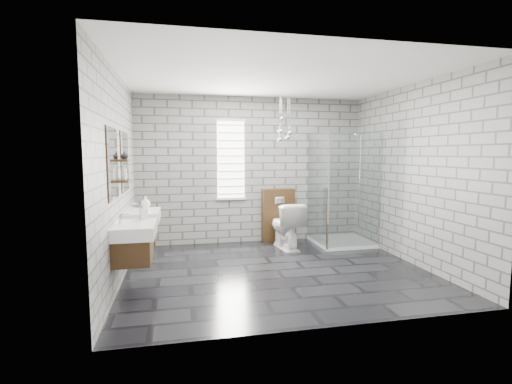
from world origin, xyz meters
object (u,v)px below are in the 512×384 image
object	(u,v)px
vanity_left	(131,232)
toilet	(286,225)
cistern_panel	(278,215)
vanity_right	(140,217)
shower_enclosure	(340,218)

from	to	relation	value
vanity_left	toilet	bearing A→B (deg)	35.39
vanity_left	cistern_panel	bearing A→B (deg)	42.86
cistern_panel	vanity_left	bearing A→B (deg)	-137.14
vanity_left	vanity_right	xyz separation A→B (m)	(0.00, 0.99, 0.00)
vanity_right	vanity_left	bearing A→B (deg)	-90.00
shower_enclosure	toilet	xyz separation A→B (m)	(-1.02, -0.00, -0.10)
vanity_right	shower_enclosure	size ratio (longest dim) A/B	0.77
cistern_panel	shower_enclosure	distance (m)	1.14
vanity_left	toilet	xyz separation A→B (m)	(2.39, 1.70, -0.35)
vanity_left	shower_enclosure	size ratio (longest dim) A/B	0.77
vanity_left	cistern_panel	size ratio (longest dim) A/B	1.57
toilet	vanity_left	bearing A→B (deg)	29.31
vanity_right	toilet	distance (m)	2.52
vanity_left	cistern_panel	distance (m)	3.27
vanity_left	vanity_right	distance (m)	0.99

